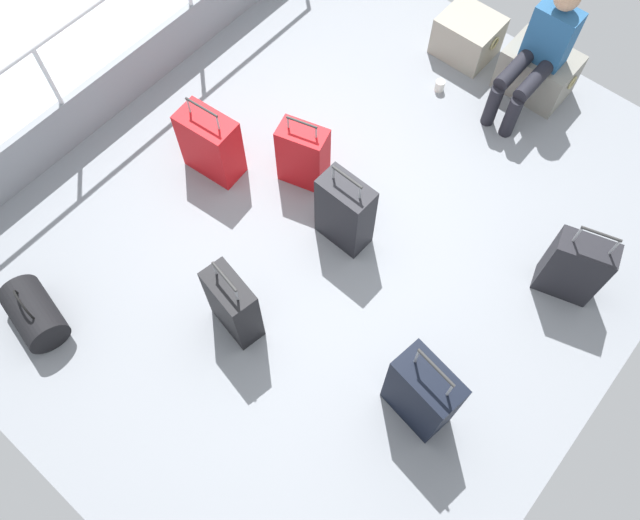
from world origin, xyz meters
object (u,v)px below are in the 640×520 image
Objects in this scene: suitcase_4 at (574,267)px; suitcase_5 at (422,394)px; cargo_crate_1 at (538,72)px; duffel_bag at (34,314)px; suitcase_1 at (233,305)px; suitcase_2 at (211,144)px; suitcase_3 at (345,212)px; suitcase_0 at (303,155)px; cargo_crate_0 at (468,36)px; paper_cup at (440,86)px; passenger_seated at (540,50)px.

suitcase_4 is 0.88× the size of suitcase_5.
duffel_bag is (-1.51, -4.11, -0.05)m from cargo_crate_1.
suitcase_2 is (-1.07, 0.86, -0.02)m from suitcase_1.
suitcase_5 is 2.69m from duffel_bag.
suitcase_1 is at bearing -96.40° from suitcase_3.
suitcase_2 is (-0.61, -0.38, 0.00)m from suitcase_0.
suitcase_0 is 0.72m from suitcase_2.
paper_cup is at bearing -80.10° from cargo_crate_0.
suitcase_2 is 1.20m from suitcase_3.
paper_cup is at bearing -138.66° from cargo_crate_1.
suitcase_4 reaches higher than cargo_crate_0.
cargo_crate_1 is at bearing 82.21° from suitcase_1.
passenger_seated is 2.03m from suitcase_3.
paper_cup is at bearing -150.19° from passenger_seated.
passenger_seated is at bearing 131.79° from suitcase_4.
cargo_crate_0 is 3.27m from suitcase_5.
passenger_seated reaches higher than suitcase_0.
suitcase_3 is (-0.32, -2.17, 0.13)m from cargo_crate_1.
cargo_crate_1 is 0.90× the size of suitcase_0.
paper_cup is (-0.60, -0.34, -0.53)m from passenger_seated.
passenger_seated reaches higher than suitcase_4.
suitcase_0 is 0.89× the size of suitcase_1.
suitcase_5 is at bearing -27.46° from suitcase_0.
suitcase_1 is 2.36m from suitcase_4.
passenger_seated reaches higher than cargo_crate_0.
suitcase_3 is 0.87× the size of suitcase_5.
cargo_crate_1 is at bearing 90.00° from passenger_seated.
paper_cup is (-0.28, 1.64, -0.28)m from suitcase_3.
suitcase_5 is at bearing 13.62° from suitcase_1.
cargo_crate_1 is at bearing 106.94° from suitcase_5.
suitcase_2 is at bearing -122.68° from cargo_crate_1.
suitcase_0 is 6.87× the size of paper_cup.
suitcase_4 reaches higher than suitcase_2.
suitcase_1 is at bearing -98.26° from passenger_seated.
suitcase_0 is at bearing -114.57° from cargo_crate_1.
duffel_bag is 5.33× the size of paper_cup.
suitcase_5 is (2.39, -0.54, 0.06)m from suitcase_2.
suitcase_3 is 1.64m from suitcase_4.
passenger_seated reaches higher than suitcase_5.
passenger_seated is at bearing 29.81° from paper_cup.
suitcase_4 is (1.16, -1.30, -0.27)m from passenger_seated.
cargo_crate_0 is at bearing 99.62° from suitcase_3.
suitcase_5 reaches higher than suitcase_4.
passenger_seated is 1.51× the size of suitcase_2.
paper_cup is at bearing 93.41° from suitcase_1.
cargo_crate_1 is 0.69× the size of suitcase_5.
cargo_crate_0 is 0.68× the size of suitcase_3.
cargo_crate_1 is 2.20m from suitcase_3.
cargo_crate_1 is (0.69, 0.02, 0.02)m from cargo_crate_0.
cargo_crate_1 is 1.89m from suitcase_4.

